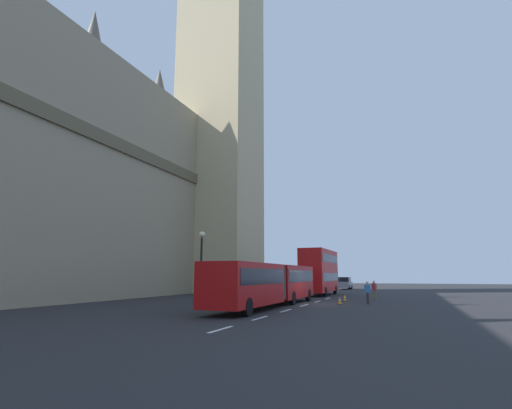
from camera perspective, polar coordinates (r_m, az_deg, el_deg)
The scene contains 11 objects.
ground_plane at distance 31.76m, azimuth 7.76°, elevation -13.94°, with size 160.00×160.00×0.00m, color #262628.
lane_centre_marking at distance 27.72m, azimuth 5.71°, elevation -14.55°, with size 25.20×0.16×0.01m.
clock_tower at distance 64.37m, azimuth -4.85°, elevation 25.12°, with size 10.83×10.83×74.38m.
articulated_bus at distance 28.52m, azimuth 1.88°, elevation -10.96°, with size 16.78×2.54×2.90m.
double_decker_bus at distance 45.06m, azimuth 9.10°, elevation -9.29°, with size 9.44×2.54×4.90m.
sedan_lead at distance 64.32m, azimuth 12.63°, elevation -10.97°, with size 4.40×1.86×1.85m.
traffic_cone_west at distance 31.36m, azimuth 11.94°, elevation -13.35°, with size 0.36×0.36×0.58m.
traffic_cone_middle at distance 35.09m, azimuth 12.62°, elevation -12.95°, with size 0.36×0.36×0.58m.
street_lamp at distance 28.79m, azimuth -7.87°, elevation -8.25°, with size 0.44×0.44×5.27m.
pedestrian_near_cones at distance 32.28m, azimuth 15.74°, elevation -11.97°, with size 0.35×0.46×1.69m.
pedestrian_by_kerb at distance 37.45m, azimuth 16.62°, elevation -11.62°, with size 0.45×0.45×1.69m.
Camera 1 is at (-30.82, -7.32, 2.19)m, focal length 27.85 mm.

